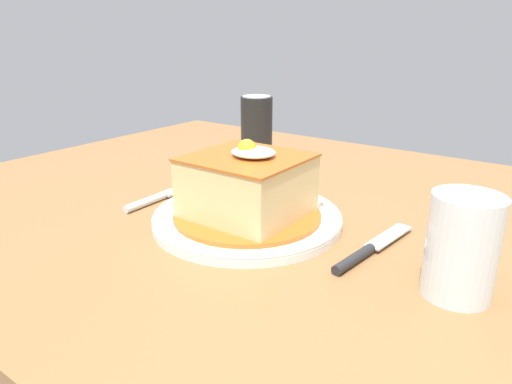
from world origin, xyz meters
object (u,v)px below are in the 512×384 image
(fork, at_px, (155,198))
(soda_can, at_px, (257,126))
(main_plate, at_px, (247,217))
(knife, at_px, (365,252))
(drinking_glass, at_px, (461,253))

(fork, relative_size, soda_can, 1.14)
(main_plate, relative_size, fork, 1.82)
(knife, distance_m, drinking_glass, 0.12)
(knife, bearing_deg, main_plate, -179.36)
(fork, height_order, drinking_glass, drinking_glass)
(soda_can, xyz_separation_m, drinking_glass, (0.48, -0.33, -0.02))
(drinking_glass, bearing_deg, fork, 179.35)
(knife, xyz_separation_m, soda_can, (-0.38, 0.31, 0.06))
(main_plate, relative_size, knife, 1.55)
(soda_can, relative_size, drinking_glass, 1.18)
(fork, bearing_deg, drinking_glass, -0.65)
(soda_can, distance_m, drinking_glass, 0.59)
(fork, distance_m, knife, 0.34)
(knife, bearing_deg, fork, -176.89)
(main_plate, height_order, drinking_glass, drinking_glass)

